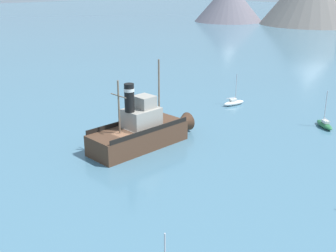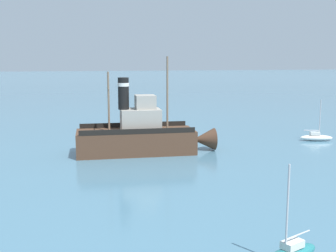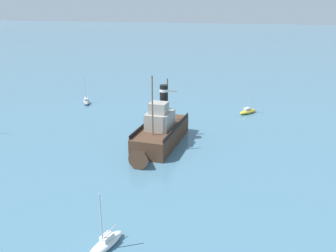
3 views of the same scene
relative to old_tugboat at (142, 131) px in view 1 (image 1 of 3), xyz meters
The scene contains 4 objects.
ground_plane 3.42m from the old_tugboat, 81.82° to the right, with size 600.00×600.00×0.00m, color #477289.
old_tugboat is the anchor object (origin of this frame).
sailboat_white 21.45m from the old_tugboat, 94.79° to the left, with size 2.11×3.96×4.90m.
sailboat_green 24.59m from the old_tugboat, 58.15° to the left, with size 3.61×3.30×4.90m.
Camera 1 is at (33.15, -28.84, 18.65)m, focal length 45.00 mm.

